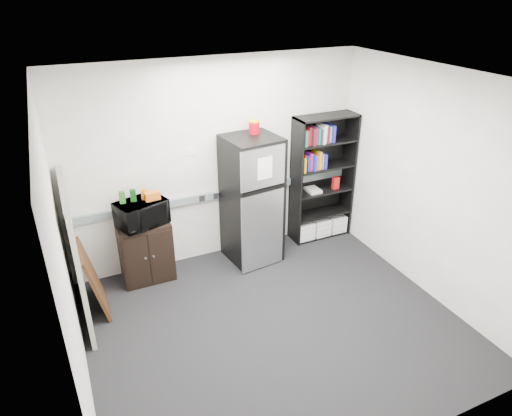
{
  "coord_description": "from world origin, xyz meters",
  "views": [
    {
      "loc": [
        -1.86,
        -3.57,
        3.48
      ],
      "look_at": [
        0.17,
        0.9,
        1.03
      ],
      "focal_mm": 32.0,
      "sensor_mm": 36.0,
      "label": 1
    }
  ],
  "objects_px": {
    "cubicle_partition": "(76,255)",
    "microwave": "(141,213)",
    "cabinet": "(146,252)",
    "refrigerator": "(252,200)",
    "bookshelf": "(322,179)"
  },
  "relations": [
    {
      "from": "cubicle_partition",
      "to": "microwave",
      "type": "height_order",
      "value": "cubicle_partition"
    },
    {
      "from": "bookshelf",
      "to": "cabinet",
      "type": "xyz_separation_m",
      "value": [
        -2.62,
        -0.06,
        -0.51
      ]
    },
    {
      "from": "microwave",
      "to": "cubicle_partition",
      "type": "bearing_deg",
      "value": -172.6
    },
    {
      "from": "cubicle_partition",
      "to": "cabinet",
      "type": "xyz_separation_m",
      "value": [
        0.81,
        0.42,
        -0.41
      ]
    },
    {
      "from": "microwave",
      "to": "cabinet",
      "type": "bearing_deg",
      "value": 70.91
    },
    {
      "from": "cabinet",
      "to": "microwave",
      "type": "height_order",
      "value": "microwave"
    },
    {
      "from": "bookshelf",
      "to": "cubicle_partition",
      "type": "xyz_separation_m",
      "value": [
        -3.43,
        -0.49,
        -0.1
      ]
    },
    {
      "from": "bookshelf",
      "to": "microwave",
      "type": "bearing_deg",
      "value": -178.24
    },
    {
      "from": "bookshelf",
      "to": "microwave",
      "type": "relative_size",
      "value": 3.22
    },
    {
      "from": "cubicle_partition",
      "to": "microwave",
      "type": "relative_size",
      "value": 2.82
    },
    {
      "from": "bookshelf",
      "to": "refrigerator",
      "type": "height_order",
      "value": "bookshelf"
    },
    {
      "from": "microwave",
      "to": "refrigerator",
      "type": "bearing_deg",
      "value": -21.64
    },
    {
      "from": "cabinet",
      "to": "refrigerator",
      "type": "height_order",
      "value": "refrigerator"
    },
    {
      "from": "refrigerator",
      "to": "bookshelf",
      "type": "bearing_deg",
      "value": -0.12
    },
    {
      "from": "cubicle_partition",
      "to": "refrigerator",
      "type": "xyz_separation_m",
      "value": [
        2.26,
        0.34,
        0.06
      ]
    }
  ]
}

